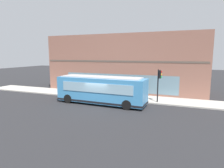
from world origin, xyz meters
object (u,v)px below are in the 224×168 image
fire_hydrant (132,97)px  pedestrian_near_building_entrance (145,89)px  traffic_light_near_corner (159,79)px  newspaper_vending_box (133,93)px  city_bus_nearside (101,90)px  pedestrian_by_light_pole (83,87)px  pedestrian_near_hydrant (109,87)px

fire_hydrant → pedestrian_near_building_entrance: (2.03, -1.19, 0.67)m
traffic_light_near_corner → newspaper_vending_box: size_ratio=4.10×
city_bus_nearside → fire_hydrant: 3.91m
city_bus_nearside → newspaper_vending_box: (4.37, -2.54, -0.95)m
traffic_light_near_corner → fire_hydrant: size_ratio=4.99×
traffic_light_near_corner → pedestrian_by_light_pole: bearing=84.6°
city_bus_nearside → newspaper_vending_box: bearing=-30.2°
fire_hydrant → newspaper_vending_box: bearing=10.0°
city_bus_nearside → pedestrian_near_hydrant: bearing=12.1°
city_bus_nearside → traffic_light_near_corner: size_ratio=2.74×
pedestrian_near_building_entrance → fire_hydrant: bearing=149.6°
fire_hydrant → pedestrian_by_light_pole: pedestrian_by_light_pole is taller
traffic_light_near_corner → city_bus_nearside: bearing=112.8°
pedestrian_by_light_pole → pedestrian_near_hydrant: (1.34, -3.23, 0.08)m
pedestrian_near_building_entrance → newspaper_vending_box: 1.64m
traffic_light_near_corner → pedestrian_near_hydrant: bearing=71.7°
pedestrian_near_building_entrance → pedestrian_near_hydrant: (0.37, 5.11, -0.06)m
city_bus_nearside → pedestrian_near_hydrant: (4.81, 1.03, -0.43)m
traffic_light_near_corner → pedestrian_near_hydrant: (2.31, 6.99, -1.60)m
fire_hydrant → newspaper_vending_box: 1.99m
fire_hydrant → pedestrian_by_light_pole: 7.24m
traffic_light_near_corner → newspaper_vending_box: bearing=61.3°
pedestrian_near_building_entrance → traffic_light_near_corner: bearing=-135.9°
city_bus_nearside → traffic_light_near_corner: traffic_light_near_corner is taller
traffic_light_near_corner → pedestrian_near_building_entrance: traffic_light_near_corner is taller
traffic_light_near_corner → pedestrian_near_hydrant: 7.54m
pedestrian_near_hydrant → newspaper_vending_box: bearing=-97.0°
city_bus_nearside → traffic_light_near_corner: (2.50, -5.96, 1.17)m
fire_hydrant → pedestrian_near_hydrant: size_ratio=0.44×
pedestrian_by_light_pole → city_bus_nearside: bearing=-129.2°
city_bus_nearside → fire_hydrant: (2.42, -2.89, -1.04)m
pedestrian_by_light_pole → newspaper_vending_box: 6.87m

